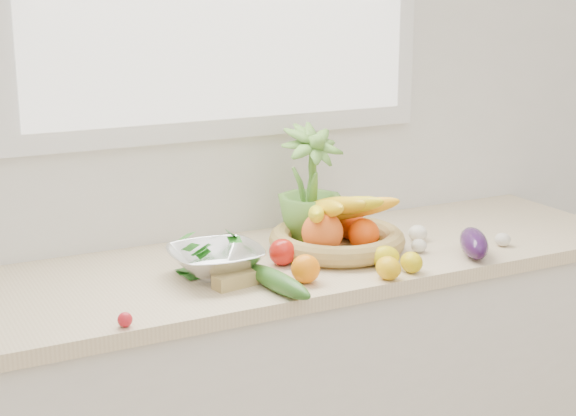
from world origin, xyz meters
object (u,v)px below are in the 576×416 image
apple (282,252)px  cucumber (277,281)px  eggplant (474,243)px  colander_with_spinach (216,254)px  fruit_basket (336,232)px  potted_herb (310,185)px

apple → cucumber: 0.21m
eggplant → cucumber: bearing=-179.8°
apple → colander_with_spinach: size_ratio=0.29×
apple → fruit_basket: size_ratio=0.16×
eggplant → cucumber: eggplant is taller
apple → fruit_basket: 0.20m
cucumber → potted_herb: potted_herb is taller
cucumber → potted_herb: size_ratio=0.81×
eggplant → potted_herb: potted_herb is taller
eggplant → fruit_basket: bearing=145.2°
cucumber → colander_with_spinach: size_ratio=1.09×
eggplant → potted_herb: bearing=135.6°
eggplant → colander_with_spinach: 0.73m
cucumber → colander_with_spinach: 0.20m
apple → colander_with_spinach: (-0.20, -0.01, 0.03)m
apple → colander_with_spinach: 0.20m
potted_herb → cucumber: bearing=-129.5°
fruit_basket → cucumber: bearing=-143.4°
colander_with_spinach → potted_herb: bearing=24.5°
potted_herb → colander_with_spinach: potted_herb is taller
apple → potted_herb: (0.17, 0.16, 0.14)m
cucumber → fruit_basket: size_ratio=0.62×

